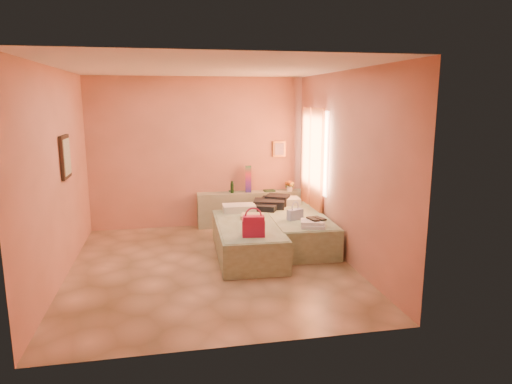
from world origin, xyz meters
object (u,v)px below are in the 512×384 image
(headboard_ledge, at_px, (251,208))
(towel_stack, at_px, (313,224))
(magenta_handbag, at_px, (253,226))
(flower_vase, at_px, (290,185))
(bed_left, at_px, (247,239))
(blue_handbag, at_px, (295,214))
(green_book, at_px, (269,191))
(bed_right, at_px, (296,229))
(water_bottle, at_px, (232,187))

(headboard_ledge, xyz_separation_m, towel_stack, (0.57, -2.08, 0.23))
(magenta_handbag, distance_m, towel_stack, 1.02)
(flower_vase, bearing_deg, bed_left, -124.56)
(bed_left, relative_size, flower_vase, 8.15)
(headboard_ledge, height_order, blue_handbag, blue_handbag)
(magenta_handbag, relative_size, blue_handbag, 1.21)
(bed_left, bearing_deg, towel_stack, -20.24)
(headboard_ledge, xyz_separation_m, green_book, (0.35, -0.03, 0.34))
(headboard_ledge, distance_m, blue_handbag, 1.67)
(bed_right, height_order, blue_handbag, blue_handbag)
(bed_right, bearing_deg, blue_handbag, -108.33)
(bed_left, xyz_separation_m, bed_right, (0.90, 0.39, 0.00))
(water_bottle, distance_m, flower_vase, 1.11)
(bed_left, relative_size, magenta_handbag, 6.36)
(towel_stack, bearing_deg, flower_vase, 85.02)
(bed_right, relative_size, blue_handbag, 7.71)
(bed_left, distance_m, flower_vase, 2.04)
(magenta_handbag, bearing_deg, green_book, 79.44)
(bed_left, distance_m, bed_right, 0.98)
(magenta_handbag, xyz_separation_m, blue_handbag, (0.82, 0.76, -0.06))
(headboard_ledge, height_order, towel_stack, headboard_ledge)
(water_bottle, distance_m, blue_handbag, 1.75)
(green_book, xyz_separation_m, towel_stack, (0.22, -2.05, -0.12))
(flower_vase, height_order, blue_handbag, flower_vase)
(bed_right, distance_m, green_book, 1.36)
(bed_right, bearing_deg, water_bottle, 127.09)
(bed_right, xyz_separation_m, towel_stack, (0.04, -0.77, 0.30))
(headboard_ledge, relative_size, flower_vase, 8.35)
(headboard_ledge, height_order, green_book, green_book)
(flower_vase, relative_size, towel_stack, 0.70)
(bed_right, bearing_deg, headboard_ledge, 113.68)
(green_book, bearing_deg, flower_vase, -13.34)
(towel_stack, bearing_deg, bed_left, 157.88)
(water_bottle, bearing_deg, flower_vase, -1.58)
(water_bottle, xyz_separation_m, green_book, (0.72, 0.01, -0.09))
(water_bottle, bearing_deg, magenta_handbag, -90.85)
(flower_vase, xyz_separation_m, magenta_handbag, (-1.15, -2.28, -0.13))
(headboard_ledge, distance_m, bed_left, 1.74)
(magenta_handbag, bearing_deg, bed_right, 55.88)
(bed_right, distance_m, magenta_handbag, 1.45)
(bed_left, bearing_deg, green_book, 68.28)
(bed_right, bearing_deg, towel_stack, -84.84)
(green_book, distance_m, towel_stack, 2.07)
(bed_right, xyz_separation_m, magenta_handbag, (-0.93, -1.05, 0.40))
(green_book, height_order, towel_stack, green_book)
(bed_left, distance_m, green_book, 1.87)
(headboard_ledge, height_order, magenta_handbag, magenta_handbag)
(green_book, relative_size, blue_handbag, 0.78)
(blue_handbag, xyz_separation_m, towel_stack, (0.15, -0.49, -0.03))
(bed_left, xyz_separation_m, blue_handbag, (0.79, 0.10, 0.33))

